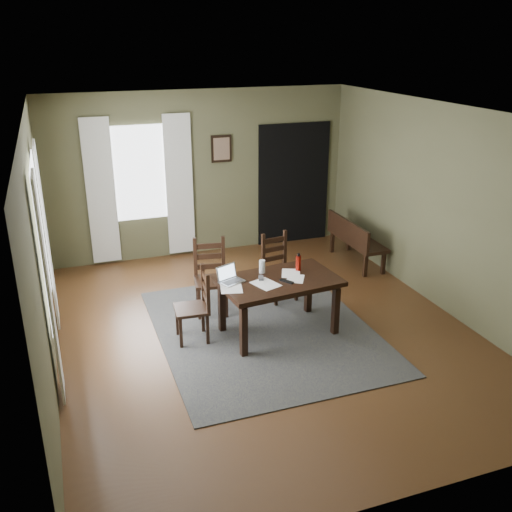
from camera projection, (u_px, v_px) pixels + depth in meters
name	position (u px, v px, depth m)	size (l,w,h in m)	color
ground	(264.00, 331.00, 7.22)	(5.00, 6.00, 0.01)	#492C16
room_shell	(265.00, 192.00, 6.56)	(5.02, 6.02, 2.71)	brown
rug	(264.00, 330.00, 7.21)	(2.60, 3.20, 0.01)	#383838
dining_table	(279.00, 286.00, 6.94)	(1.51, 0.99, 0.72)	black
chair_end	(195.00, 306.00, 6.84)	(0.43, 0.43, 0.91)	black
chair_back_left	(211.00, 278.00, 7.54)	(0.51, 0.51, 1.00)	black
chair_back_right	(279.00, 268.00, 7.94)	(0.46, 0.47, 0.93)	black
bench	(354.00, 237.00, 9.17)	(0.42, 1.31, 0.74)	black
laptop	(230.00, 277.00, 6.83)	(0.35, 0.32, 0.19)	#B7B7BC
computer_mouse	(261.00, 278.00, 6.89)	(0.06, 0.10, 0.03)	#3F3F42
tv_remote	(287.00, 281.00, 6.82)	(0.05, 0.18, 0.02)	black
drinking_glass	(262.00, 266.00, 7.06)	(0.08, 0.08, 0.17)	silver
water_bottle	(298.00, 263.00, 7.12)	(0.07, 0.07, 0.23)	#9F170C
paper_a	(231.00, 288.00, 6.67)	(0.25, 0.33, 0.00)	white
paper_b	(295.00, 279.00, 6.91)	(0.20, 0.26, 0.00)	white
paper_d	(291.00, 273.00, 7.07)	(0.22, 0.29, 0.00)	white
paper_e	(266.00, 284.00, 6.77)	(0.25, 0.32, 0.00)	white
window_left	(42.00, 240.00, 6.09)	(0.01, 1.30, 1.70)	white
window_back	(140.00, 173.00, 8.98)	(1.00, 0.01, 1.50)	white
curtain_left_near	(49.00, 291.00, 5.47)	(0.03, 0.48, 2.30)	silver
curtain_left_far	(47.00, 237.00, 6.91)	(0.03, 0.48, 2.30)	silver
curtain_back_left	(101.00, 192.00, 8.85)	(0.44, 0.03, 2.30)	silver
curtain_back_right	(179.00, 186.00, 9.24)	(0.44, 0.03, 2.30)	silver
framed_picture	(221.00, 149.00, 9.29)	(0.34, 0.03, 0.44)	black
doorway_back	(294.00, 184.00, 9.95)	(1.30, 0.03, 2.10)	black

